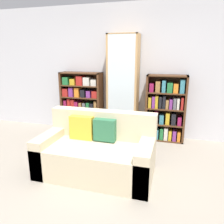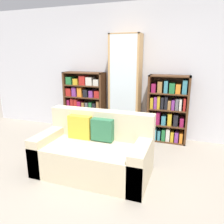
% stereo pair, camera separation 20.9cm
% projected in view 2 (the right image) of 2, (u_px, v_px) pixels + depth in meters
% --- Properties ---
extents(ground_plane, '(16.00, 16.00, 0.00)m').
position_uv_depth(ground_plane, '(77.00, 187.00, 2.91)').
color(ground_plane, gray).
extents(wall_back, '(6.98, 0.06, 2.70)m').
position_uv_depth(wall_back, '(125.00, 72.00, 4.60)').
color(wall_back, silver).
rests_on(wall_back, ground).
extents(couch, '(1.64, 0.87, 0.88)m').
position_uv_depth(couch, '(94.00, 152.00, 3.21)').
color(couch, beige).
rests_on(couch, ground).
extents(bookshelf_left, '(0.91, 0.32, 1.33)m').
position_uv_depth(bookshelf_left, '(85.00, 103.00, 4.88)').
color(bookshelf_left, '#4C2D19').
rests_on(bookshelf_left, ground).
extents(display_cabinet, '(0.61, 0.36, 2.09)m').
position_uv_depth(display_cabinet, '(125.00, 88.00, 4.46)').
color(display_cabinet, tan).
rests_on(display_cabinet, ground).
extents(bookshelf_right, '(0.78, 0.32, 1.32)m').
position_uv_depth(bookshelf_right, '(168.00, 110.00, 4.30)').
color(bookshelf_right, '#4C2D19').
rests_on(bookshelf_right, ground).
extents(wine_bottle, '(0.08, 0.08, 0.34)m').
position_uv_depth(wine_bottle, '(135.00, 138.00, 4.19)').
color(wine_bottle, '#192333').
rests_on(wine_bottle, ground).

